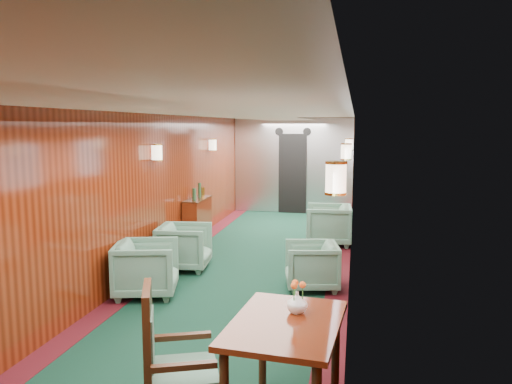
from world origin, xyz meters
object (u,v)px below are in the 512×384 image
Objects in this scene: armchair_left_near at (147,268)px; armchair_left_far at (184,247)px; armchair_right_near at (311,266)px; credenza at (198,220)px; dining_table at (286,338)px; armchair_right_far at (328,225)px; side_chair at (168,357)px.

armchair_left_far is at bearing -18.63° from armchair_left_near.
credenza is at bearing -144.86° from armchair_right_near.
armchair_left_far is (0.33, -1.69, -0.09)m from credenza.
dining_table is 1.45× the size of armchair_left_near.
credenza is 2.45m from armchair_right_far.
dining_table is 1.63× the size of armchair_right_near.
dining_table is 5.95m from credenza.
dining_table is at bearing -156.78° from armchair_left_far.
armchair_left_near is at bearing -82.98° from armchair_right_near.
armchair_left_far is 2.92m from armchair_right_far.
armchair_right_far is at bearing 8.28° from credenza.
dining_table reaches higher than armchair_left_near.
dining_table reaches higher than armchair_right_near.
credenza is at bearing 5.16° from armchair_left_far.
side_chair is at bearing -155.37° from dining_table.
credenza is 1.61× the size of armchair_right_near.
side_chair reaches higher than dining_table.
armchair_left_far is 0.93× the size of armchair_right_far.
credenza is at bearing 84.59° from side_chair.
armchair_right_far is (2.17, 3.28, 0.02)m from armchair_left_near.
dining_table reaches higher than armchair_left_far.
armchair_left_far is 2.08m from armchair_right_near.
armchair_left_near is at bearing 95.01° from side_chair.
dining_table is at bearing -1.85° from side_chair.
credenza reaches higher than armchair_left_far.
armchair_left_near is at bearing 136.03° from dining_table.
side_chair is 1.59× the size of armchair_right_near.
dining_table is at bearing -3.11° from armchair_right_far.
side_chair is at bearing -10.54° from armchair_right_far.
credenza is at bearing 119.16° from dining_table.
armchair_left_near is at bearing 170.20° from armchair_left_far.
armchair_left_far is (0.08, 1.23, -0.01)m from armchair_left_near.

